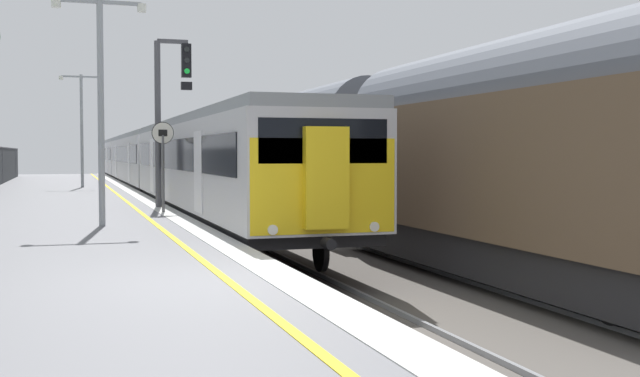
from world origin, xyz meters
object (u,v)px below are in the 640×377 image
Objects in this scene: signal_gantry at (167,103)px; platform_lamp_far at (82,120)px; commuter_train_at_platform at (148,159)px; speed_limit_sign at (163,154)px; freight_train_adjacent_track at (381,153)px; platform_lamp_mid at (101,90)px.

platform_lamp_far is at bearing 97.98° from signal_gantry.
signal_gantry is at bearing -94.02° from commuter_train_at_platform.
speed_limit_sign is (-1.85, -23.01, 0.30)m from commuter_train_at_platform.
commuter_train_at_platform is 12.74× the size of signal_gantry.
freight_train_adjacent_track is at bearing -12.24° from speed_limit_sign.
platform_lamp_far is (-2.13, 15.22, 0.05)m from signal_gantry.
signal_gantry reaches higher than commuter_train_at_platform.
commuter_train_at_platform is at bearing 85.98° from signal_gantry.
freight_train_adjacent_track is at bearing -80.64° from commuter_train_at_platform.
platform_lamp_mid reaches higher than freight_train_adjacent_track.
speed_limit_sign is (-0.37, -2.06, -1.53)m from signal_gantry.
platform_lamp_far is at bearing -122.18° from commuter_train_at_platform.
platform_lamp_mid is (-3.61, -26.68, 1.72)m from commuter_train_at_platform.
commuter_train_at_platform is 26.98m from platform_lamp_mid.
platform_lamp_far reaches higher than freight_train_adjacent_track.
commuter_train_at_platform is at bearing 99.36° from freight_train_adjacent_track.
commuter_train_at_platform is 11.93× the size of platform_lamp_far.
speed_limit_sign is 0.49× the size of platform_lamp_mid.
signal_gantry is 2.60m from speed_limit_sign.
speed_limit_sign is at bearing -84.18° from platform_lamp_far.
platform_lamp_far is at bearing 90.00° from platform_lamp_mid.
commuter_train_at_platform is 2.48× the size of freight_train_adjacent_track.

